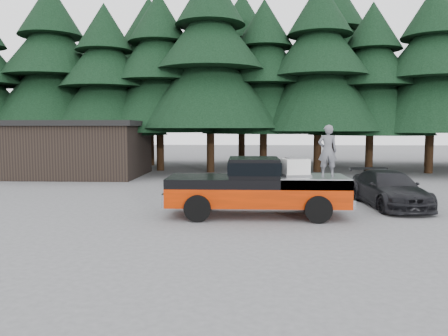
{
  "coord_description": "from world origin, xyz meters",
  "views": [
    {
      "loc": [
        1.17,
        -13.86,
        2.9
      ],
      "look_at": [
        0.54,
        0.0,
        1.62
      ],
      "focal_mm": 35.0,
      "sensor_mm": 36.0,
      "label": 1
    }
  ],
  "objects_px": {
    "utility_building": "(75,148)",
    "pickup_truck": "(257,196)",
    "man_on_bed": "(328,151)",
    "parked_car": "(389,189)",
    "air_compressor": "(296,168)"
  },
  "relations": [
    {
      "from": "pickup_truck",
      "to": "utility_building",
      "type": "bearing_deg",
      "value": 132.32
    },
    {
      "from": "parked_car",
      "to": "utility_building",
      "type": "height_order",
      "value": "utility_building"
    },
    {
      "from": "pickup_truck",
      "to": "parked_car",
      "type": "distance_m",
      "value": 5.32
    },
    {
      "from": "man_on_bed",
      "to": "parked_car",
      "type": "distance_m",
      "value": 3.65
    },
    {
      "from": "man_on_bed",
      "to": "utility_building",
      "type": "xyz_separation_m",
      "value": [
        -12.87,
        11.64,
        -0.5
      ]
    },
    {
      "from": "air_compressor",
      "to": "man_on_bed",
      "type": "xyz_separation_m",
      "value": [
        1.02,
        -0.04,
        0.56
      ]
    },
    {
      "from": "parked_car",
      "to": "utility_building",
      "type": "bearing_deg",
      "value": 143.31
    },
    {
      "from": "pickup_truck",
      "to": "parked_car",
      "type": "relative_size",
      "value": 1.34
    },
    {
      "from": "man_on_bed",
      "to": "parked_car",
      "type": "xyz_separation_m",
      "value": [
        2.66,
        1.99,
        -1.51
      ]
    },
    {
      "from": "pickup_truck",
      "to": "parked_car",
      "type": "xyz_separation_m",
      "value": [
        4.93,
        1.99,
        -0.01
      ]
    },
    {
      "from": "man_on_bed",
      "to": "parked_car",
      "type": "bearing_deg",
      "value": -138.58
    },
    {
      "from": "pickup_truck",
      "to": "air_compressor",
      "type": "relative_size",
      "value": 7.62
    },
    {
      "from": "utility_building",
      "to": "pickup_truck",
      "type": "bearing_deg",
      "value": -47.68
    },
    {
      "from": "utility_building",
      "to": "man_on_bed",
      "type": "bearing_deg",
      "value": -42.12
    },
    {
      "from": "utility_building",
      "to": "air_compressor",
      "type": "bearing_deg",
      "value": -44.37
    }
  ]
}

